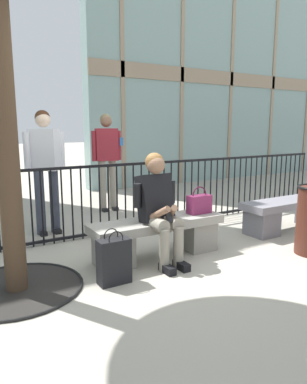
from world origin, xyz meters
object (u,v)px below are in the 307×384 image
at_px(bystander_at_railing, 107,155).
at_px(bystander_further_back, 45,163).
at_px(seated_person_with_phone, 159,205).
at_px(handbag_on_bench, 199,204).
at_px(stone_bench_far, 289,211).
at_px(stone_bench, 158,234).
at_px(shopping_bag, 114,261).

distance_m(bystander_at_railing, bystander_further_back, 1.56).
relative_size(seated_person_with_phone, handbag_on_bench, 3.66).
height_order(seated_person_with_phone, stone_bench_far, seated_person_with_phone).
bearing_deg(stone_bench, bystander_at_railing, 79.60).
height_order(handbag_on_bench, stone_bench_far, handbag_on_bench).
height_order(stone_bench, bystander_further_back, bystander_further_back).
bearing_deg(shopping_bag, bystander_at_railing, 67.52).
xyz_separation_m(stone_bench, stone_bench_far, (2.24, -0.02, 0.00)).
bearing_deg(handbag_on_bench, shopping_bag, -163.94).
height_order(stone_bench, shopping_bag, shopping_bag).
distance_m(bystander_at_railing, stone_bench_far, 3.15).
xyz_separation_m(stone_bench, handbag_on_bench, (0.58, -0.01, 0.30)).
height_order(bystander_at_railing, bystander_further_back, same).
bearing_deg(bystander_further_back, stone_bench, -62.32).
bearing_deg(shopping_bag, stone_bench_far, 7.05).
height_order(handbag_on_bench, bystander_further_back, bystander_further_back).
distance_m(seated_person_with_phone, shopping_bag, 0.83).
distance_m(shopping_bag, stone_bench_far, 2.99).
bearing_deg(stone_bench, stone_bench_far, -0.52).
xyz_separation_m(shopping_bag, stone_bench_far, (2.97, 0.37, 0.05)).
bearing_deg(handbag_on_bench, stone_bench_far, -0.36).
height_order(shopping_bag, stone_bench_far, shopping_bag).
height_order(bystander_at_railing, stone_bench_far, bystander_at_railing).
xyz_separation_m(seated_person_with_phone, handbag_on_bench, (0.65, 0.12, -0.08)).
xyz_separation_m(seated_person_with_phone, bystander_further_back, (-0.77, 1.73, 0.35)).
xyz_separation_m(bystander_at_railing, bystander_further_back, (-1.29, -0.88, -0.00)).
height_order(stone_bench, handbag_on_bench, handbag_on_bench).
height_order(seated_person_with_phone, bystander_at_railing, bystander_at_railing).
bearing_deg(handbag_on_bench, bystander_further_back, 131.40).
bearing_deg(stone_bench, bystander_further_back, 117.68).
relative_size(handbag_on_bench, bystander_at_railing, 0.19).
bearing_deg(handbag_on_bench, seated_person_with_phone, -169.60).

